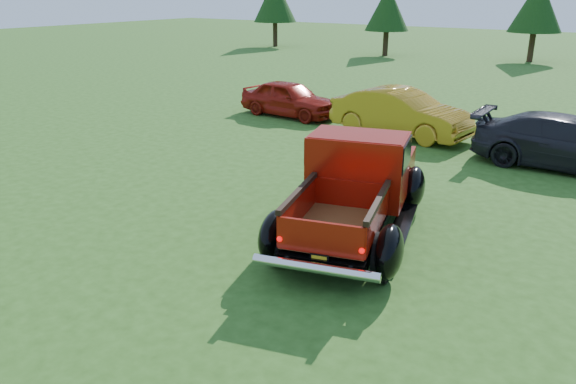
% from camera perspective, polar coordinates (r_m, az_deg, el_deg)
% --- Properties ---
extents(ground, '(120.00, 120.00, 0.00)m').
position_cam_1_polar(ground, '(9.79, 0.97, -6.49)').
color(ground, '#284C15').
rests_on(ground, ground).
extents(tree_far_west, '(3.33, 3.33, 5.20)m').
position_cam_1_polar(tree_far_west, '(45.96, -1.33, 18.94)').
color(tree_far_west, '#332114').
rests_on(tree_far_west, ground).
extents(tree_west, '(2.94, 2.94, 4.60)m').
position_cam_1_polar(tree_west, '(40.04, 10.08, 17.91)').
color(tree_west, '#332114').
rests_on(tree_west, ground).
extents(tree_mid_left, '(3.20, 3.20, 5.00)m').
position_cam_1_polar(tree_mid_left, '(39.12, 24.00, 16.94)').
color(tree_mid_left, '#332114').
rests_on(tree_mid_left, ground).
extents(pickup_truck, '(3.39, 5.28, 1.84)m').
position_cam_1_polar(pickup_truck, '(10.71, 7.04, 0.83)').
color(pickup_truck, black).
rests_on(pickup_truck, ground).
extents(show_car_red, '(3.81, 1.73, 1.27)m').
position_cam_1_polar(show_car_red, '(20.44, 0.16, 9.48)').
color(show_car_red, maroon).
rests_on(show_car_red, ground).
extents(show_car_yellow, '(4.53, 1.98, 1.45)m').
position_cam_1_polar(show_car_yellow, '(17.95, 11.39, 7.90)').
color(show_car_yellow, '#B28117').
rests_on(show_car_yellow, ground).
extents(show_car_grey, '(4.66, 1.95, 1.34)m').
position_cam_1_polar(show_car_grey, '(15.98, 26.52, 4.51)').
color(show_car_grey, black).
rests_on(show_car_grey, ground).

